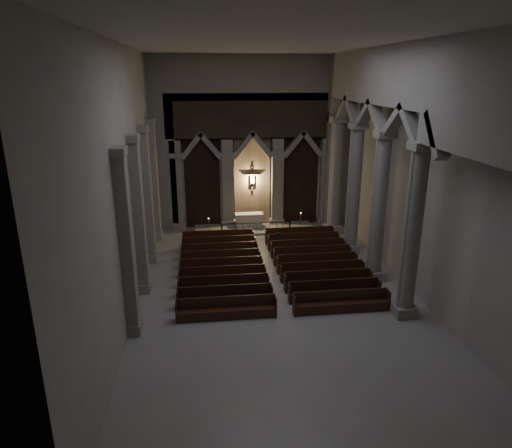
# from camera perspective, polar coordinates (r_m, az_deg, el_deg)

# --- Properties ---
(room) EXTENTS (24.00, 24.10, 12.00)m
(room) POSITION_cam_1_polar(r_m,az_deg,el_deg) (20.97, 3.09, 9.77)
(room) COLOR gray
(room) RESTS_ON ground
(sanctuary_wall) EXTENTS (14.00, 0.77, 12.00)m
(sanctuary_wall) POSITION_cam_1_polar(r_m,az_deg,el_deg) (32.43, -0.45, 10.98)
(sanctuary_wall) COLOR gray
(sanctuary_wall) RESTS_ON ground
(right_arcade) EXTENTS (1.00, 24.00, 12.00)m
(right_arcade) POSITION_cam_1_polar(r_m,az_deg,el_deg) (23.75, 15.96, 10.64)
(right_arcade) COLOR gray
(right_arcade) RESTS_ON ground
(left_pilasters) EXTENTS (0.60, 13.00, 8.03)m
(left_pilasters) POSITION_cam_1_polar(r_m,az_deg,el_deg) (25.07, -13.86, 2.01)
(left_pilasters) COLOR gray
(left_pilasters) RESTS_ON ground
(sanctuary_step) EXTENTS (8.50, 2.60, 0.15)m
(sanctuary_step) POSITION_cam_1_polar(r_m,az_deg,el_deg) (32.98, -0.24, -0.57)
(sanctuary_step) COLOR gray
(sanctuary_step) RESTS_ON ground
(altar) EXTENTS (2.01, 0.80, 1.02)m
(altar) POSITION_cam_1_polar(r_m,az_deg,el_deg) (32.97, -0.87, 0.49)
(altar) COLOR beige
(altar) RESTS_ON sanctuary_step
(altar_rail) EXTENTS (4.84, 0.09, 0.95)m
(altar_rail) POSITION_cam_1_polar(r_m,az_deg,el_deg) (31.64, 0.01, -0.33)
(altar_rail) COLOR black
(altar_rail) RESTS_ON ground
(candle_stand_left) EXTENTS (0.23, 0.23, 1.39)m
(candle_stand_left) POSITION_cam_1_polar(r_m,az_deg,el_deg) (31.47, -5.89, -1.02)
(candle_stand_left) COLOR olive
(candle_stand_left) RESTS_ON ground
(candle_stand_right) EXTENTS (0.24, 0.24, 1.43)m
(candle_stand_right) POSITION_cam_1_polar(r_m,az_deg,el_deg) (32.56, 5.55, -0.33)
(candle_stand_right) COLOR olive
(candle_stand_right) RESTS_ON ground
(pews) EXTENTS (9.99, 9.94, 1.02)m
(pews) POSITION_cam_1_polar(r_m,az_deg,el_deg) (25.74, 1.73, -5.49)
(pews) COLOR black
(pews) RESTS_ON ground
(worshipper) EXTENTS (0.50, 0.42, 1.16)m
(worshipper) POSITION_cam_1_polar(r_m,az_deg,el_deg) (29.02, 2.91, -2.19)
(worshipper) COLOR black
(worshipper) RESTS_ON ground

